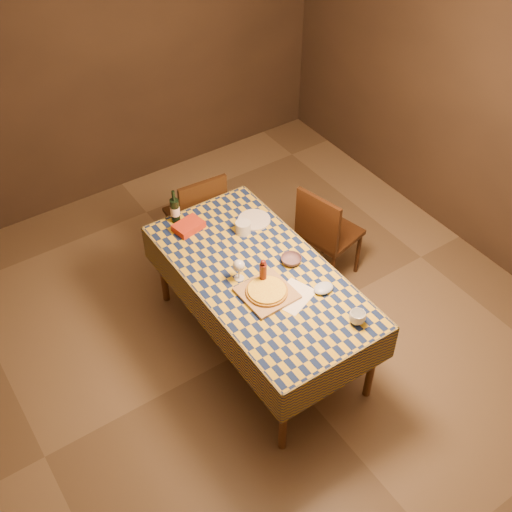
# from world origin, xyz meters

# --- Properties ---
(room) EXTENTS (5.00, 5.10, 2.70)m
(room) POSITION_xyz_m (0.00, 0.00, 1.35)
(room) COLOR brown
(room) RESTS_ON ground
(dining_table) EXTENTS (0.94, 1.84, 0.77)m
(dining_table) POSITION_xyz_m (0.00, 0.00, 0.69)
(dining_table) COLOR brown
(dining_table) RESTS_ON ground
(cutting_board) EXTENTS (0.35, 0.35, 0.02)m
(cutting_board) POSITION_xyz_m (-0.07, -0.19, 0.78)
(cutting_board) COLOR #A27B4C
(cutting_board) RESTS_ON dining_table
(pizza) EXTENTS (0.34, 0.34, 0.03)m
(pizza) POSITION_xyz_m (-0.07, -0.19, 0.81)
(pizza) COLOR #A06B1A
(pizza) RESTS_ON cutting_board
(pepper_mill) EXTENTS (0.05, 0.05, 0.22)m
(pepper_mill) POSITION_xyz_m (-0.03, -0.09, 0.87)
(pepper_mill) COLOR #4D1611
(pepper_mill) RESTS_ON dining_table
(bowl) EXTENTS (0.19, 0.19, 0.05)m
(bowl) POSITION_xyz_m (0.25, -0.03, 0.79)
(bowl) COLOR #5A424B
(bowl) RESTS_ON dining_table
(wine_glass) EXTENTS (0.09, 0.09, 0.17)m
(wine_glass) POSITION_xyz_m (-0.15, 0.04, 0.89)
(wine_glass) COLOR silver
(wine_glass) RESTS_ON dining_table
(wine_bottle) EXTENTS (0.08, 0.08, 0.29)m
(wine_bottle) POSITION_xyz_m (-0.21, 0.84, 0.88)
(wine_bottle) COLOR black
(wine_bottle) RESTS_ON dining_table
(deli_tub) EXTENTS (0.15, 0.15, 0.10)m
(deli_tub) POSITION_xyz_m (0.14, 0.43, 0.82)
(deli_tub) COLOR silver
(deli_tub) RESTS_ON dining_table
(takeout_container) EXTENTS (0.24, 0.19, 0.05)m
(takeout_container) POSITION_xyz_m (-0.18, 0.70, 0.80)
(takeout_container) COLOR #B22D17
(takeout_container) RESTS_ON dining_table
(white_plate) EXTENTS (0.29, 0.29, 0.01)m
(white_plate) POSITION_xyz_m (0.29, 0.50, 0.78)
(white_plate) COLOR silver
(white_plate) RESTS_ON dining_table
(tumbler) EXTENTS (0.12, 0.12, 0.09)m
(tumbler) POSITION_xyz_m (0.27, -0.73, 0.81)
(tumbler) COLOR white
(tumbler) RESTS_ON dining_table
(flour_patch) EXTENTS (0.34, 0.31, 0.00)m
(flour_patch) POSITION_xyz_m (0.06, -0.31, 0.77)
(flour_patch) COLOR white
(flour_patch) RESTS_ON dining_table
(flour_bag) EXTENTS (0.15, 0.11, 0.04)m
(flour_bag) POSITION_xyz_m (0.27, -0.38, 0.79)
(flour_bag) COLOR #A9BDD8
(flour_bag) RESTS_ON dining_table
(chair_far) EXTENTS (0.45, 0.46, 0.93)m
(chair_far) POSITION_xyz_m (0.11, 1.08, 0.52)
(chair_far) COLOR black
(chair_far) RESTS_ON ground
(chair_right) EXTENTS (0.51, 0.51, 0.93)m
(chair_right) POSITION_xyz_m (0.85, 0.31, 0.52)
(chair_right) COLOR black
(chair_right) RESTS_ON ground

